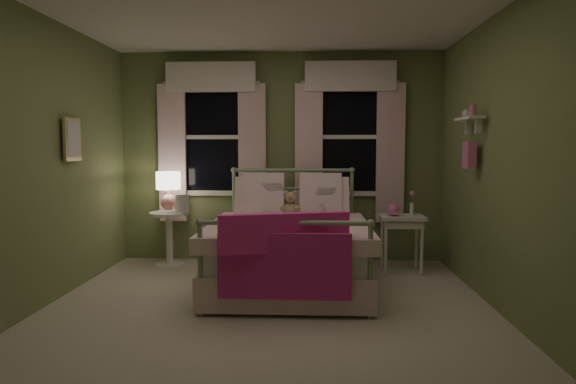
{
  "coord_description": "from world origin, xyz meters",
  "views": [
    {
      "loc": [
        0.37,
        -4.32,
        1.42
      ],
      "look_at": [
        0.16,
        0.53,
        1.0
      ],
      "focal_mm": 32.0,
      "sensor_mm": 36.0,
      "label": 1
    }
  ],
  "objects_px": {
    "bed": "(289,249)",
    "nightstand_left": "(169,231)",
    "teddy_bear": "(290,206)",
    "nightstand_right": "(402,224)",
    "child_right": "(316,194)",
    "table_lamp": "(168,187)",
    "child_left": "(266,193)"
  },
  "relations": [
    {
      "from": "bed",
      "to": "nightstand_left",
      "type": "distance_m",
      "value": 1.68
    },
    {
      "from": "bed",
      "to": "nightstand_left",
      "type": "bearing_deg",
      "value": 151.14
    },
    {
      "from": "teddy_bear",
      "to": "nightstand_right",
      "type": "relative_size",
      "value": 0.47
    },
    {
      "from": "child_right",
      "to": "table_lamp",
      "type": "xyz_separation_m",
      "value": [
        -1.76,
        0.39,
        0.04
      ]
    },
    {
      "from": "bed",
      "to": "child_left",
      "type": "height_order",
      "value": "child_left"
    },
    {
      "from": "child_left",
      "to": "table_lamp",
      "type": "distance_m",
      "value": 1.26
    },
    {
      "from": "child_left",
      "to": "nightstand_right",
      "type": "height_order",
      "value": "child_left"
    },
    {
      "from": "child_right",
      "to": "bed",
      "type": "bearing_deg",
      "value": 81.85
    },
    {
      "from": "nightstand_left",
      "to": "nightstand_right",
      "type": "xyz_separation_m",
      "value": [
        2.73,
        -0.18,
        0.13
      ]
    },
    {
      "from": "teddy_bear",
      "to": "bed",
      "type": "bearing_deg",
      "value": -90.0
    },
    {
      "from": "bed",
      "to": "nightstand_right",
      "type": "xyz_separation_m",
      "value": [
        1.26,
        0.63,
        0.17
      ]
    },
    {
      "from": "child_right",
      "to": "table_lamp",
      "type": "height_order",
      "value": "child_right"
    },
    {
      "from": "table_lamp",
      "to": "nightstand_right",
      "type": "bearing_deg",
      "value": -3.73
    },
    {
      "from": "child_right",
      "to": "nightstand_right",
      "type": "xyz_separation_m",
      "value": [
        0.98,
        0.21,
        -0.36
      ]
    },
    {
      "from": "child_left",
      "to": "teddy_bear",
      "type": "bearing_deg",
      "value": 142.0
    },
    {
      "from": "bed",
      "to": "teddy_bear",
      "type": "height_order",
      "value": "bed"
    },
    {
      "from": "child_right",
      "to": "table_lamp",
      "type": "relative_size",
      "value": 1.5
    },
    {
      "from": "child_left",
      "to": "teddy_bear",
      "type": "height_order",
      "value": "child_left"
    },
    {
      "from": "teddy_bear",
      "to": "table_lamp",
      "type": "xyz_separation_m",
      "value": [
        -1.48,
        0.55,
        0.16
      ]
    },
    {
      "from": "child_right",
      "to": "teddy_bear",
      "type": "bearing_deg",
      "value": 54.95
    },
    {
      "from": "bed",
      "to": "child_left",
      "type": "distance_m",
      "value": 0.74
    },
    {
      "from": "child_right",
      "to": "child_left",
      "type": "bearing_deg",
      "value": 25.45
    },
    {
      "from": "child_left",
      "to": "child_right",
      "type": "relative_size",
      "value": 1.01
    },
    {
      "from": "teddy_bear",
      "to": "child_left",
      "type": "bearing_deg",
      "value": 150.5
    },
    {
      "from": "child_left",
      "to": "nightstand_left",
      "type": "bearing_deg",
      "value": -26.65
    },
    {
      "from": "teddy_bear",
      "to": "nightstand_left",
      "type": "xyz_separation_m",
      "value": [
        -1.48,
        0.55,
        -0.37
      ]
    },
    {
      "from": "bed",
      "to": "nightstand_right",
      "type": "height_order",
      "value": "bed"
    },
    {
      "from": "table_lamp",
      "to": "nightstand_right",
      "type": "distance_m",
      "value": 2.77
    },
    {
      "from": "child_right",
      "to": "nightstand_right",
      "type": "distance_m",
      "value": 1.06
    },
    {
      "from": "bed",
      "to": "child_right",
      "type": "height_order",
      "value": "child_right"
    },
    {
      "from": "teddy_bear",
      "to": "table_lamp",
      "type": "bearing_deg",
      "value": 159.55
    },
    {
      "from": "teddy_bear",
      "to": "nightstand_left",
      "type": "distance_m",
      "value": 1.62
    }
  ]
}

